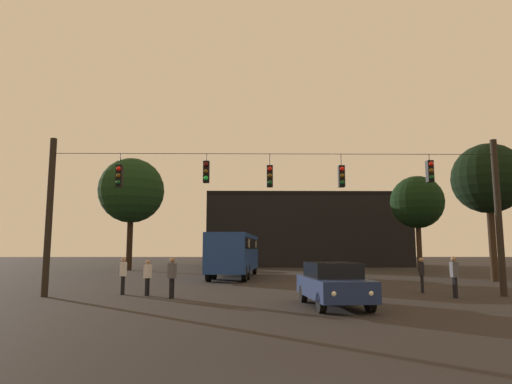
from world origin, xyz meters
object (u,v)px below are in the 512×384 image
(car_far_left, at_px, (217,262))
(tree_left_silhouette, at_px, (131,191))
(city_bus, at_px, (235,251))
(pedestrian_trailing, at_px, (422,273))
(tree_right_far, at_px, (417,202))
(pedestrian_crossing_right, at_px, (172,275))
(pedestrian_near_bus, at_px, (454,274))
(pedestrian_crossing_center, at_px, (123,274))
(car_near_right, at_px, (333,283))
(pedestrian_crossing_left, at_px, (148,276))
(tree_behind_building, at_px, (488,179))

(car_far_left, height_order, tree_left_silhouette, tree_left_silhouette)
(city_bus, xyz_separation_m, pedestrian_trailing, (8.98, -11.20, -0.97))
(tree_left_silhouette, xyz_separation_m, tree_right_far, (26.69, -2.68, -1.39))
(pedestrian_crossing_right, bearing_deg, pedestrian_near_bus, 0.25)
(city_bus, relative_size, pedestrian_crossing_right, 6.80)
(tree_right_far, bearing_deg, pedestrian_trailing, -110.83)
(pedestrian_crossing_center, bearing_deg, city_bus, 68.95)
(city_bus, relative_size, pedestrian_crossing_center, 6.88)
(car_near_right, relative_size, pedestrian_crossing_left, 2.92)
(car_near_right, height_order, pedestrian_near_bus, pedestrian_near_bus)
(pedestrian_crossing_right, xyz_separation_m, tree_right_far, (18.36, 21.29, 5.27))
(car_far_left, bearing_deg, car_near_right, -77.17)
(city_bus, xyz_separation_m, car_far_left, (-2.12, 11.02, -1.07))
(car_near_right, relative_size, tree_left_silhouette, 0.41)
(pedestrian_crossing_right, distance_m, tree_left_silhouette, 26.23)
(tree_left_silhouette, bearing_deg, pedestrian_crossing_right, -70.83)
(tree_behind_building, bearing_deg, tree_left_silhouette, 151.27)
(city_bus, height_order, pedestrian_trailing, city_bus)
(pedestrian_trailing, bearing_deg, tree_behind_building, 44.40)
(car_far_left, bearing_deg, pedestrian_near_bus, -64.37)
(pedestrian_near_bus, bearing_deg, car_near_right, -154.18)
(car_far_left, relative_size, pedestrian_crossing_center, 2.70)
(car_far_left, height_order, tree_right_far, tree_right_far)
(pedestrian_near_bus, bearing_deg, pedestrian_trailing, 104.83)
(pedestrian_trailing, height_order, tree_behind_building, tree_behind_building)
(pedestrian_crossing_right, height_order, tree_behind_building, tree_behind_building)
(pedestrian_crossing_center, height_order, tree_behind_building, tree_behind_building)
(car_far_left, xyz_separation_m, pedestrian_crossing_left, (-1.20, -23.29, 0.05))
(pedestrian_crossing_right, relative_size, pedestrian_near_bus, 0.97)
(pedestrian_trailing, relative_size, tree_right_far, 0.19)
(car_near_right, xyz_separation_m, pedestrian_crossing_left, (-7.34, 3.69, 0.05))
(car_far_left, bearing_deg, pedestrian_crossing_left, -92.96)
(tree_left_silhouette, bearing_deg, car_far_left, 2.68)
(tree_behind_building, bearing_deg, city_bus, 166.17)
(car_far_left, bearing_deg, pedestrian_crossing_right, -89.91)
(city_bus, relative_size, tree_behind_building, 1.28)
(pedestrian_crossing_left, relative_size, tree_right_far, 0.18)
(city_bus, distance_m, pedestrian_crossing_center, 12.63)
(car_far_left, relative_size, tree_left_silhouette, 0.41)
(car_near_right, bearing_deg, tree_right_far, 62.86)
(pedestrian_trailing, height_order, tree_left_silhouette, tree_left_silhouette)
(car_far_left, xyz_separation_m, tree_right_far, (18.40, -3.07, 5.41))
(tree_left_silhouette, bearing_deg, pedestrian_crossing_center, -75.26)
(city_bus, bearing_deg, tree_behind_building, -13.83)
(car_far_left, distance_m, pedestrian_near_bus, 26.95)
(city_bus, distance_m, tree_behind_building, 17.42)
(pedestrian_crossing_right, height_order, tree_right_far, tree_right_far)
(car_near_right, distance_m, tree_behind_building, 18.04)
(car_near_right, height_order, tree_left_silhouette, tree_left_silhouette)
(car_far_left, height_order, pedestrian_crossing_left, pedestrian_crossing_left)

